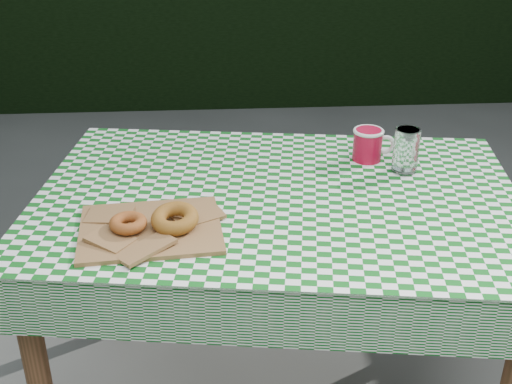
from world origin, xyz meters
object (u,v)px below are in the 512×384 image
table (276,311)px  paper_bag (150,228)px  coffee_mug (367,145)px  drinking_glass (406,151)px

table → paper_bag: 0.53m
coffee_mug → drinking_glass: (0.09, -0.09, 0.02)m
paper_bag → coffee_mug: (0.60, 0.37, 0.04)m
table → paper_bag: (-0.32, -0.17, 0.39)m
table → coffee_mug: size_ratio=7.50×
paper_bag → drinking_glass: drinking_glass is taller
coffee_mug → drinking_glass: bearing=-41.9°
paper_bag → drinking_glass: bearing=22.6°
paper_bag → drinking_glass: 0.75m
paper_bag → table: bearing=27.5°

